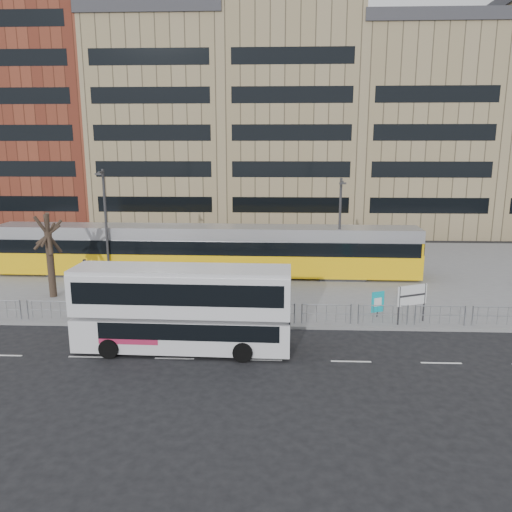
{
  "coord_description": "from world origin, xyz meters",
  "views": [
    {
      "loc": [
        2.59,
        -25.0,
        9.44
      ],
      "look_at": [
        1.31,
        6.0,
        2.62
      ],
      "focal_mm": 35.0,
      "sensor_mm": 36.0,
      "label": 1
    }
  ],
  "objects_px": {
    "ad_panel": "(378,302)",
    "tram": "(206,250)",
    "traffic_light_west": "(86,279)",
    "pedestrian": "(97,282)",
    "lamp_post_east": "(340,225)",
    "bare_tree": "(46,210)",
    "lamp_post_west": "(106,220)",
    "station_sign": "(412,297)",
    "double_decker_bus": "(182,306)"
  },
  "relations": [
    {
      "from": "pedestrian",
      "to": "tram",
      "type": "bearing_deg",
      "value": -67.86
    },
    {
      "from": "traffic_light_west",
      "to": "lamp_post_east",
      "type": "distance_m",
      "value": 17.15
    },
    {
      "from": "ad_panel",
      "to": "traffic_light_west",
      "type": "bearing_deg",
      "value": 155.81
    },
    {
      "from": "tram",
      "to": "traffic_light_west",
      "type": "height_order",
      "value": "tram"
    },
    {
      "from": "ad_panel",
      "to": "lamp_post_east",
      "type": "xyz_separation_m",
      "value": [
        -1.24,
        7.9,
        3.1
      ]
    },
    {
      "from": "station_sign",
      "to": "pedestrian",
      "type": "xyz_separation_m",
      "value": [
        -18.56,
        4.12,
        -0.51
      ]
    },
    {
      "from": "lamp_post_west",
      "to": "lamp_post_east",
      "type": "xyz_separation_m",
      "value": [
        16.35,
        0.5,
        -0.31
      ]
    },
    {
      "from": "ad_panel",
      "to": "tram",
      "type": "bearing_deg",
      "value": 116.73
    },
    {
      "from": "pedestrian",
      "to": "bare_tree",
      "type": "relative_size",
      "value": 0.25
    },
    {
      "from": "ad_panel",
      "to": "traffic_light_west",
      "type": "relative_size",
      "value": 0.47
    },
    {
      "from": "station_sign",
      "to": "lamp_post_west",
      "type": "bearing_deg",
      "value": 133.11
    },
    {
      "from": "lamp_post_east",
      "to": "bare_tree",
      "type": "relative_size",
      "value": 0.95
    },
    {
      "from": "double_decker_bus",
      "to": "station_sign",
      "type": "height_order",
      "value": "double_decker_bus"
    },
    {
      "from": "tram",
      "to": "bare_tree",
      "type": "relative_size",
      "value": 4.07
    },
    {
      "from": "ad_panel",
      "to": "double_decker_bus",
      "type": "bearing_deg",
      "value": -178.56
    },
    {
      "from": "lamp_post_east",
      "to": "bare_tree",
      "type": "xyz_separation_m",
      "value": [
        -18.49,
        -4.83,
        1.55
      ]
    },
    {
      "from": "bare_tree",
      "to": "station_sign",
      "type": "bearing_deg",
      "value": -10.45
    },
    {
      "from": "pedestrian",
      "to": "lamp_post_west",
      "type": "xyz_separation_m",
      "value": [
        -0.65,
        4.15,
        3.32
      ]
    },
    {
      "from": "lamp_post_west",
      "to": "double_decker_bus",
      "type": "bearing_deg",
      "value": -57.81
    },
    {
      "from": "tram",
      "to": "traffic_light_west",
      "type": "bearing_deg",
      "value": -121.43
    },
    {
      "from": "station_sign",
      "to": "bare_tree",
      "type": "bearing_deg",
      "value": 145.95
    },
    {
      "from": "bare_tree",
      "to": "double_decker_bus",
      "type": "bearing_deg",
      "value": -38.44
    },
    {
      "from": "double_decker_bus",
      "to": "ad_panel",
      "type": "bearing_deg",
      "value": 26.44
    },
    {
      "from": "station_sign",
      "to": "lamp_post_east",
      "type": "relative_size",
      "value": 0.29
    },
    {
      "from": "tram",
      "to": "lamp_post_east",
      "type": "relative_size",
      "value": 4.3
    },
    {
      "from": "double_decker_bus",
      "to": "traffic_light_west",
      "type": "distance_m",
      "value": 8.05
    },
    {
      "from": "lamp_post_east",
      "to": "lamp_post_west",
      "type": "bearing_deg",
      "value": -178.26
    },
    {
      "from": "bare_tree",
      "to": "lamp_post_west",
      "type": "bearing_deg",
      "value": 63.68
    },
    {
      "from": "double_decker_bus",
      "to": "ad_panel",
      "type": "height_order",
      "value": "double_decker_bus"
    },
    {
      "from": "tram",
      "to": "ad_panel",
      "type": "relative_size",
      "value": 21.12
    },
    {
      "from": "pedestrian",
      "to": "traffic_light_west",
      "type": "relative_size",
      "value": 0.61
    },
    {
      "from": "ad_panel",
      "to": "lamp_post_west",
      "type": "bearing_deg",
      "value": 133.64
    },
    {
      "from": "tram",
      "to": "traffic_light_west",
      "type": "relative_size",
      "value": 9.97
    },
    {
      "from": "tram",
      "to": "pedestrian",
      "type": "bearing_deg",
      "value": -135.75
    },
    {
      "from": "double_decker_bus",
      "to": "bare_tree",
      "type": "relative_size",
      "value": 1.33
    },
    {
      "from": "traffic_light_west",
      "to": "lamp_post_west",
      "type": "distance_m",
      "value": 7.66
    },
    {
      "from": "station_sign",
      "to": "double_decker_bus",
      "type": "bearing_deg",
      "value": 174.48
    },
    {
      "from": "ad_panel",
      "to": "pedestrian",
      "type": "xyz_separation_m",
      "value": [
        -16.94,
        3.25,
        0.09
      ]
    },
    {
      "from": "pedestrian",
      "to": "bare_tree",
      "type": "xyz_separation_m",
      "value": [
        -2.8,
        -0.18,
        4.56
      ]
    },
    {
      "from": "lamp_post_east",
      "to": "bare_tree",
      "type": "distance_m",
      "value": 19.18
    },
    {
      "from": "lamp_post_east",
      "to": "bare_tree",
      "type": "height_order",
      "value": "bare_tree"
    },
    {
      "from": "pedestrian",
      "to": "lamp_post_east",
      "type": "xyz_separation_m",
      "value": [
        15.7,
        4.65,
        3.01
      ]
    },
    {
      "from": "ad_panel",
      "to": "pedestrian",
      "type": "bearing_deg",
      "value": 145.59
    },
    {
      "from": "station_sign",
      "to": "ad_panel",
      "type": "xyz_separation_m",
      "value": [
        -1.62,
        0.87,
        -0.6
      ]
    },
    {
      "from": "lamp_post_east",
      "to": "traffic_light_west",
      "type": "bearing_deg",
      "value": -153.08
    },
    {
      "from": "tram",
      "to": "traffic_light_west",
      "type": "distance_m",
      "value": 10.45
    },
    {
      "from": "bare_tree",
      "to": "ad_panel",
      "type": "bearing_deg",
      "value": -8.84
    },
    {
      "from": "double_decker_bus",
      "to": "station_sign",
      "type": "bearing_deg",
      "value": 19.53
    },
    {
      "from": "double_decker_bus",
      "to": "pedestrian",
      "type": "distance_m",
      "value": 10.58
    },
    {
      "from": "double_decker_bus",
      "to": "pedestrian",
      "type": "xyz_separation_m",
      "value": [
        -6.94,
        7.91,
        -1.08
      ]
    }
  ]
}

